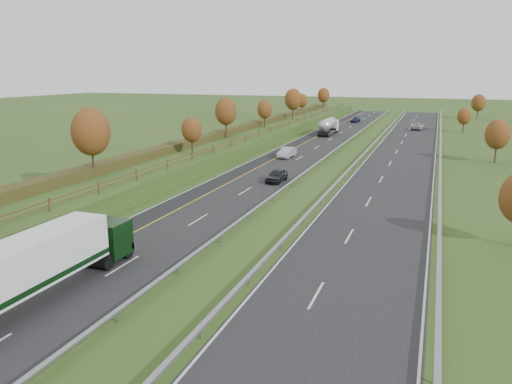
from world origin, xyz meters
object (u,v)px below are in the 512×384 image
(road_tanker, at_px, (329,126))
(car_small_far, at_px, (355,120))
(car_oncoming, at_px, (418,126))
(car_dark_near, at_px, (277,176))
(car_silver_mid, at_px, (287,152))
(box_lorry, at_px, (34,266))

(road_tanker, relative_size, car_small_far, 2.38)
(car_small_far, xyz_separation_m, car_oncoming, (16.53, -12.43, 0.09))
(car_dark_near, bearing_deg, road_tanker, 96.91)
(road_tanker, relative_size, car_silver_mid, 2.28)
(road_tanker, height_order, car_dark_near, road_tanker)
(car_silver_mid, distance_m, car_small_far, 60.42)
(box_lorry, relative_size, car_oncoming, 2.93)
(road_tanker, distance_m, car_silver_mid, 32.03)
(car_dark_near, bearing_deg, box_lorry, -92.84)
(car_small_far, height_order, car_oncoming, car_oncoming)
(box_lorry, xyz_separation_m, road_tanker, (-0.62, 86.40, -0.47))
(box_lorry, distance_m, car_dark_near, 36.86)
(box_lorry, height_order, car_dark_near, box_lorry)
(car_dark_near, relative_size, car_oncoming, 0.82)
(car_dark_near, bearing_deg, car_small_far, 94.23)
(car_silver_mid, height_order, car_oncoming, car_silver_mid)
(car_small_far, bearing_deg, car_dark_near, -85.72)
(car_dark_near, xyz_separation_m, car_silver_mid, (-3.93, 17.71, 0.04))
(car_silver_mid, relative_size, car_small_far, 1.05)
(box_lorry, relative_size, car_silver_mid, 3.30)
(car_dark_near, height_order, car_oncoming, car_dark_near)
(car_dark_near, height_order, car_silver_mid, car_silver_mid)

